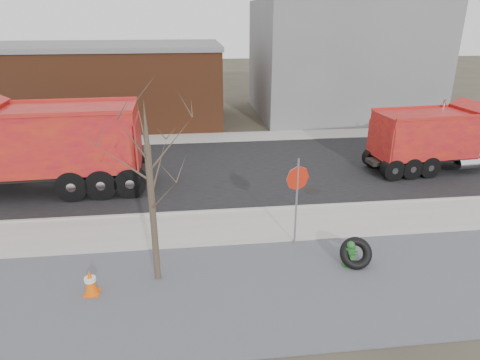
{
  "coord_description": "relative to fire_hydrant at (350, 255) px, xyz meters",
  "views": [
    {
      "loc": [
        -2.09,
        -13.24,
        7.16
      ],
      "look_at": [
        -0.35,
        1.31,
        1.4
      ],
      "focal_mm": 32.0,
      "sensor_mm": 36.0,
      "label": 1
    }
  ],
  "objects": [
    {
      "name": "gravel_verge",
      "position": [
        -2.5,
        -0.89,
        -0.37
      ],
      "size": [
        60.0,
        5.0,
        0.03
      ],
      "primitive_type": "cube",
      "color": "slate",
      "rests_on": "ground"
    },
    {
      "name": "curb",
      "position": [
        -2.5,
        4.16,
        -0.33
      ],
      "size": [
        60.0,
        0.15,
        0.11
      ],
      "primitive_type": "cube",
      "color": "#9E9B93",
      "rests_on": "ground"
    },
    {
      "name": "bare_tree",
      "position": [
        -5.7,
        0.01,
        2.91
      ],
      "size": [
        3.2,
        3.2,
        5.2
      ],
      "color": "#382D23",
      "rests_on": "ground"
    },
    {
      "name": "building_brick",
      "position": [
        -12.5,
        19.61,
        2.27
      ],
      "size": [
        20.2,
        8.2,
        5.3
      ],
      "color": "brown",
      "rests_on": "ground"
    },
    {
      "name": "far_sidewalk",
      "position": [
        -2.5,
        14.61,
        -0.36
      ],
      "size": [
        60.0,
        2.0,
        0.06
      ],
      "primitive_type": "cube",
      "color": "#9E9B93",
      "rests_on": "ground"
    },
    {
      "name": "dump_truck_red_b",
      "position": [
        -11.02,
        7.12,
        1.68
      ],
      "size": [
        9.83,
        3.12,
        4.07
      ],
      "rotation": [
        0.0,
        0.0,
        3.18
      ],
      "color": "black",
      "rests_on": "ground"
    },
    {
      "name": "traffic_cone_near",
      "position": [
        -7.44,
        -0.53,
        0.0
      ],
      "size": [
        0.4,
        0.4,
        0.78
      ],
      "color": "#F35607",
      "rests_on": "ground"
    },
    {
      "name": "building_grey",
      "position": [
        6.5,
        20.61,
        3.61
      ],
      "size": [
        12.0,
        10.0,
        8.0
      ],
      "color": "slate",
      "rests_on": "ground"
    },
    {
      "name": "fire_hydrant",
      "position": [
        0.0,
        0.0,
        0.0
      ],
      "size": [
        0.47,
        0.46,
        0.85
      ],
      "rotation": [
        0.0,
        0.0,
        0.0
      ],
      "color": "#275F24",
      "rests_on": "ground"
    },
    {
      "name": "truck_tire",
      "position": [
        0.18,
        -0.0,
        0.05
      ],
      "size": [
        1.02,
        0.81,
        0.97
      ],
      "color": "black",
      "rests_on": "ground"
    },
    {
      "name": "road",
      "position": [
        -2.5,
        8.91,
        -0.38
      ],
      "size": [
        60.0,
        9.4,
        0.02
      ],
      "primitive_type": "cube",
      "color": "black",
      "rests_on": "ground"
    },
    {
      "name": "stop_sign",
      "position": [
        -1.33,
        1.51,
        1.62
      ],
      "size": [
        0.78,
        0.26,
        2.97
      ],
      "rotation": [
        0.0,
        0.0,
        -0.1
      ],
      "color": "gray",
      "rests_on": "ground"
    },
    {
      "name": "sidewalk",
      "position": [
        -2.5,
        2.86,
        -0.36
      ],
      "size": [
        60.0,
        2.5,
        0.06
      ],
      "primitive_type": "cube",
      "color": "#9E9B93",
      "rests_on": "ground"
    },
    {
      "name": "ground",
      "position": [
        -2.5,
        2.61,
        -0.39
      ],
      "size": [
        120.0,
        120.0,
        0.0
      ],
      "primitive_type": "plane",
      "color": "#383328",
      "rests_on": "ground"
    },
    {
      "name": "dump_truck_red_a",
      "position": [
        7.32,
        7.78,
        1.25
      ],
      "size": [
        8.04,
        2.84,
        3.22
      ],
      "rotation": [
        0.0,
        0.0,
        0.09
      ],
      "color": "black",
      "rests_on": "ground"
    }
  ]
}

